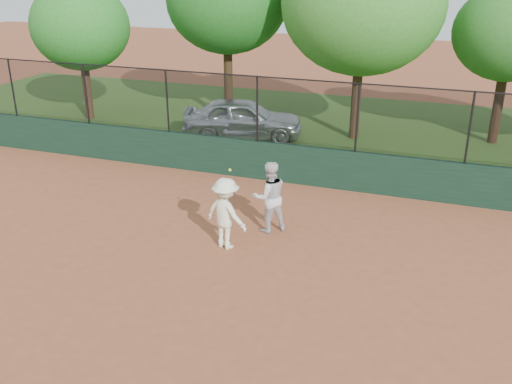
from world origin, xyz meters
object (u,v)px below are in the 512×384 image
(parked_car, at_px, (243,118))
(tree_3, at_px, (510,33))
(tree_2, at_px, (363,4))
(tree_1, at_px, (227,0))
(tree_0, at_px, (80,27))
(player_main, at_px, (226,214))
(player_second, at_px, (269,197))

(parked_car, bearing_deg, tree_3, -89.93)
(tree_2, bearing_deg, tree_1, 171.55)
(tree_0, bearing_deg, tree_1, 16.91)
(tree_3, bearing_deg, parked_car, -164.14)
(parked_car, height_order, player_main, player_main)
(parked_car, height_order, tree_2, tree_2)
(player_second, bearing_deg, tree_1, -98.71)
(tree_0, xyz_separation_m, tree_2, (11.14, 0.92, 1.07))
(player_main, distance_m, tree_0, 13.57)
(player_second, bearing_deg, tree_2, -130.01)
(player_second, xyz_separation_m, tree_2, (0.59, 8.57, 3.94))
(player_second, relative_size, tree_3, 0.32)
(player_second, distance_m, tree_2, 9.45)
(parked_car, distance_m, tree_2, 5.89)
(player_second, relative_size, player_main, 0.84)
(tree_2, xyz_separation_m, tree_3, (4.97, 1.11, -0.92))
(player_second, xyz_separation_m, tree_3, (5.56, 9.68, 3.03))
(tree_2, distance_m, tree_3, 5.18)
(player_main, height_order, tree_0, tree_0)
(tree_1, bearing_deg, tree_3, 1.67)
(tree_2, relative_size, tree_3, 1.30)
(tree_1, relative_size, tree_2, 0.94)
(tree_3, bearing_deg, tree_2, -167.38)
(tree_0, bearing_deg, tree_2, 4.73)
(parked_car, height_order, tree_1, tree_1)
(parked_car, xyz_separation_m, tree_1, (-1.46, 2.24, 4.06))
(tree_1, relative_size, tree_3, 1.23)
(tree_3, bearing_deg, tree_1, -178.33)
(tree_1, bearing_deg, tree_0, -163.09)
(tree_2, height_order, tree_3, tree_2)
(player_main, relative_size, tree_1, 0.31)
(player_second, distance_m, player_main, 1.38)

